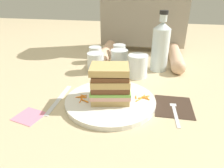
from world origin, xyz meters
The scene contains 27 objects.
ground_plane centered at (0.00, 0.00, 0.00)m, with size 3.00×3.00×0.00m, color #C6B289.
main_plate centered at (0.02, -0.02, 0.01)m, with size 0.29×0.29×0.02m, color white.
sandwich centered at (0.02, -0.02, 0.07)m, with size 0.14×0.12×0.12m.
carrot_shred_0 centered at (-0.07, -0.03, 0.02)m, with size 0.00×0.00×0.03m, color orange.
carrot_shred_1 centered at (-0.06, -0.05, 0.02)m, with size 0.00×0.00×0.03m, color orange.
carrot_shred_2 centered at (-0.08, -0.03, 0.02)m, with size 0.00×0.00×0.03m, color orange.
carrot_shred_3 centered at (-0.08, -0.05, 0.02)m, with size 0.00×0.00×0.03m, color orange.
carrot_shred_4 centered at (-0.08, -0.03, 0.02)m, with size 0.00×0.00×0.03m, color orange.
carrot_shred_5 centered at (-0.08, -0.02, 0.02)m, with size 0.00×0.00×0.02m, color orange.
carrot_shred_6 centered at (0.12, 0.01, 0.02)m, with size 0.00×0.00×0.03m, color orange.
carrot_shred_7 centered at (0.13, 0.00, 0.02)m, with size 0.00×0.00×0.03m, color orange.
carrot_shred_8 centered at (0.10, 0.00, 0.02)m, with size 0.00×0.00×0.02m, color orange.
carrot_shred_9 centered at (0.12, 0.00, 0.02)m, with size 0.00×0.00×0.03m, color orange.
carrot_shred_10 centered at (0.11, -0.01, 0.02)m, with size 0.00×0.00×0.03m, color orange.
carrot_shred_11 centered at (0.13, 0.01, 0.02)m, with size 0.00×0.00×0.03m, color orange.
carrot_shred_12 centered at (0.13, 0.01, 0.02)m, with size 0.00×0.00×0.02m, color orange.
napkin_dark centered at (0.22, -0.01, 0.00)m, with size 0.12×0.13×0.00m, color #38281E.
fork centered at (0.22, -0.03, 0.00)m, with size 0.02×0.17×0.00m.
knife centered at (-0.16, -0.04, 0.00)m, with size 0.02×0.20×0.00m.
juice_glass centered at (0.09, 0.21, 0.04)m, with size 0.08×0.08×0.09m.
water_bottle centered at (0.18, 0.30, 0.11)m, with size 0.07×0.07×0.26m.
empty_tumbler_0 centered at (-0.01, 0.38, 0.04)m, with size 0.06×0.06×0.08m, color silver.
empty_tumbler_1 centered at (0.00, 0.28, 0.04)m, with size 0.08×0.08×0.09m, color silver.
empty_tumbler_2 centered at (-0.13, 0.35, 0.04)m, with size 0.06×0.06×0.08m, color silver.
empty_tumbler_3 centered at (-0.10, 0.23, 0.04)m, with size 0.07×0.07×0.08m, color silver.
napkin_pink centered at (-0.21, -0.14, 0.00)m, with size 0.08×0.07×0.00m, color pink.
diner_across centered at (0.09, 0.59, 0.25)m, with size 0.46×0.47×0.57m.
Camera 1 is at (0.12, -0.60, 0.36)m, focal length 33.28 mm.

